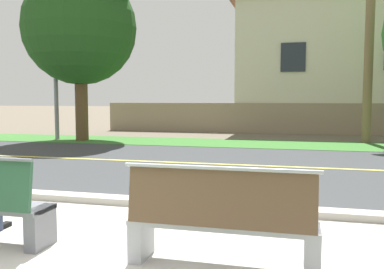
{
  "coord_description": "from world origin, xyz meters",
  "views": [
    {
      "loc": [
        2.06,
        -3.43,
        1.61
      ],
      "look_at": [
        0.34,
        3.39,
        1.0
      ],
      "focal_mm": 38.9,
      "sensor_mm": 36.0,
      "label": 1
    }
  ],
  "objects": [
    {
      "name": "street_asphalt",
      "position": [
        0.0,
        6.5,
        0.0
      ],
      "size": [
        52.0,
        8.0,
        0.01
      ],
      "primitive_type": "cube",
      "color": "#383A3D",
      "rests_on": "ground_plane"
    },
    {
      "name": "house_across_street",
      "position": [
        4.02,
        19.32,
        3.5
      ],
      "size": [
        10.44,
        6.91,
        6.91
      ],
      "color": "beige",
      "rests_on": "ground_plane"
    },
    {
      "name": "curb_edge",
      "position": [
        0.0,
        2.35,
        0.06
      ],
      "size": [
        44.0,
        0.3,
        0.11
      ],
      "primitive_type": "cube",
      "color": "#ADA89E",
      "rests_on": "ground_plane"
    },
    {
      "name": "road_centre_line",
      "position": [
        0.0,
        6.5,
        0.01
      ],
      "size": [
        48.0,
        0.14,
        0.01
      ],
      "primitive_type": "cube",
      "color": "#E0CC4C",
      "rests_on": "ground_plane"
    },
    {
      "name": "ground_plane",
      "position": [
        0.0,
        8.0,
        0.0
      ],
      "size": [
        140.0,
        140.0,
        0.0
      ],
      "primitive_type": "plane",
      "color": "#665B4C"
    },
    {
      "name": "garden_wall",
      "position": [
        -0.61,
        16.12,
        0.7
      ],
      "size": [
        13.0,
        0.36,
        1.4
      ],
      "primitive_type": "cube",
      "color": "gray",
      "rests_on": "ground_plane"
    },
    {
      "name": "streetlamp",
      "position": [
        -6.99,
        11.16,
        3.8
      ],
      "size": [
        0.24,
        2.1,
        6.6
      ],
      "color": "gray",
      "rests_on": "ground_plane"
    },
    {
      "name": "far_verge_grass",
      "position": [
        0.0,
        11.34,
        0.01
      ],
      "size": [
        48.0,
        2.8,
        0.02
      ],
      "primitive_type": "cube",
      "color": "#38702D",
      "rests_on": "ground_plane"
    },
    {
      "name": "shade_tree_far_left",
      "position": [
        -5.78,
        10.86,
        4.56
      ],
      "size": [
        4.26,
        4.26,
        7.02
      ],
      "color": "brown",
      "rests_on": "ground_plane"
    },
    {
      "name": "bench_right",
      "position": [
        1.4,
        0.32,
        0.45
      ],
      "size": [
        1.79,
        0.48,
        1.01
      ],
      "color": "#9EA0A8",
      "rests_on": "ground_plane"
    },
    {
      "name": "sidewalk_pavement",
      "position": [
        0.0,
        0.4,
        0.01
      ],
      "size": [
        44.0,
        3.6,
        0.01
      ],
      "primitive_type": "cube",
      "color": "#B7B2A8",
      "rests_on": "ground_plane"
    }
  ]
}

